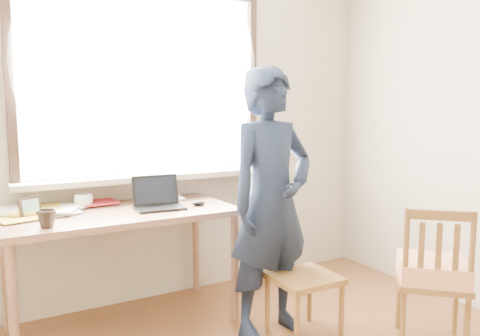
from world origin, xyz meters
TOP-DOWN VIEW (x-y plane):
  - room_shell at (-0.02, 0.20)m, footprint 3.52×4.02m
  - desk at (-0.51, 1.63)m, footprint 1.43×0.72m
  - laptop at (-0.27, 1.59)m, footprint 0.33×0.28m
  - mug_white at (-0.69, 1.84)m, footprint 0.17×0.17m
  - mug_dark at (-0.98, 1.40)m, footprint 0.14×0.14m
  - mouse at (-0.00, 1.53)m, footprint 0.09×0.06m
  - desk_clutter at (-0.87, 1.89)m, footprint 0.43×0.47m
  - book_a at (-0.89, 1.88)m, footprint 0.21×0.27m
  - book_b at (-0.17, 1.86)m, footprint 0.20×0.25m
  - picture_frame at (-1.03, 1.73)m, footprint 0.13×0.08m
  - work_chair at (0.42, 0.91)m, footprint 0.39×0.38m
  - side_chair at (1.02, 0.45)m, footprint 0.55×0.55m
  - person at (0.29, 1.08)m, footprint 0.65×0.46m

SIDE VIEW (x-z plane):
  - work_chair at x=0.42m, z-range 0.14..0.53m
  - side_chair at x=1.02m, z-range 0.02..0.88m
  - desk at x=-0.51m, z-range 0.30..1.07m
  - book_b at x=-0.17m, z-range 0.77..0.79m
  - book_a at x=-0.89m, z-range 0.77..0.79m
  - mouse at x=0.00m, z-range 0.77..0.80m
  - desk_clutter at x=-0.87m, z-range 0.77..0.81m
  - mug_white at x=-0.69m, z-range 0.77..0.86m
  - mug_dark at x=-0.98m, z-range 0.77..0.87m
  - laptop at x=-0.27m, z-range 0.71..0.92m
  - picture_frame at x=-1.03m, z-range 0.77..0.88m
  - person at x=0.29m, z-range 0.00..1.67m
  - room_shell at x=-0.02m, z-range 0.33..2.94m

